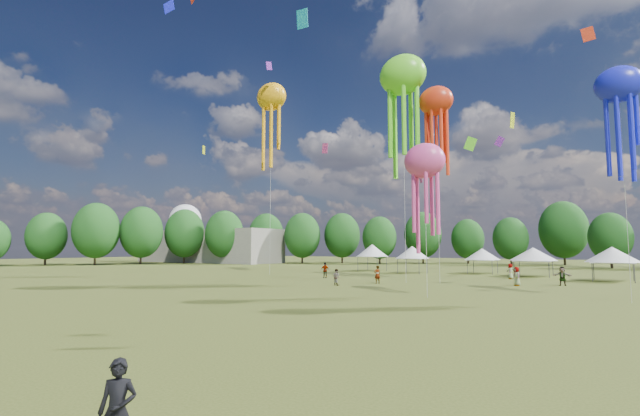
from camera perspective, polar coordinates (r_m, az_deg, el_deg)
The scene contains 10 objects.
ground at distance 16.03m, azimuth -30.63°, elevation -17.58°, with size 300.00×300.00×0.00m, color #384416.
observer_main at distance 9.06m, azimuth -24.39°, elevation -22.52°, with size 0.64×0.42×1.76m, color black.
spectator_near at distance 44.26m, azimuth 2.09°, elevation -8.78°, with size 0.77×0.60×1.58m, color gray.
spectators_far at distance 52.92m, azimuth 22.48°, elevation -7.69°, with size 35.05×19.82×1.86m.
festival_tents at distance 64.30m, azimuth 19.48°, elevation -5.43°, with size 36.96×12.20×4.19m.
show_kites at distance 51.17m, azimuth 6.74°, elevation 12.02°, with size 43.95×17.85×26.75m.
small_kites at distance 57.77m, azimuth 17.96°, elevation 19.94°, with size 72.88×54.87×41.61m.
treeline at distance 71.83m, azimuth 19.01°, elevation -2.49°, with size 201.57×95.24×13.43m.
hangar at distance 116.75m, azimuth -14.08°, elevation -4.75°, with size 40.00×12.00×8.00m, color gray.
radome at distance 132.89m, azimuth -16.79°, elevation -2.12°, with size 9.00×9.00×16.00m.
Camera 1 is at (13.95, -7.01, 3.66)m, focal length 25.16 mm.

